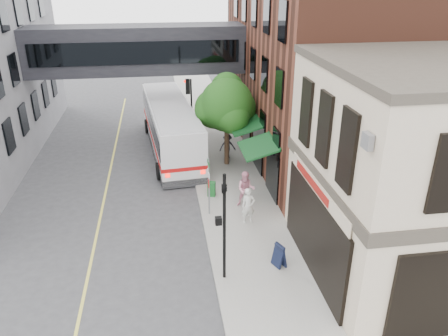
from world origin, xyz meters
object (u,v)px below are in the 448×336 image
object	(u,v)px
pedestrian_c	(227,146)
sandwich_board	(279,255)
bus	(170,125)
pedestrian_a	(248,206)
pedestrian_b	(246,189)
newspaper_box	(212,189)

from	to	relation	value
pedestrian_c	sandwich_board	distance (m)	11.46
bus	pedestrian_a	bearing A→B (deg)	-72.30
pedestrian_b	newspaper_box	xyz separation A→B (m)	(-1.59, 1.36, -0.56)
pedestrian_a	pedestrian_c	world-z (taller)	pedestrian_a
pedestrian_b	pedestrian_a	bearing A→B (deg)	-83.77
pedestrian_c	newspaper_box	world-z (taller)	pedestrian_c
pedestrian_b	sandwich_board	size ratio (longest dim) A/B	1.91
bus	pedestrian_b	xyz separation A→B (m)	(3.45, -8.62, -0.71)
pedestrian_b	pedestrian_c	xyz separation A→B (m)	(0.05, 6.34, -0.14)
pedestrian_b	sandwich_board	world-z (taller)	pedestrian_b
pedestrian_a	sandwich_board	xyz separation A→B (m)	(0.58, -3.54, -0.38)
bus	pedestrian_c	distance (m)	4.26
pedestrian_a	newspaper_box	xyz separation A→B (m)	(-1.40, 2.94, -0.48)
pedestrian_a	pedestrian_b	distance (m)	1.59
pedestrian_a	sandwich_board	distance (m)	3.61
pedestrian_c	sandwich_board	xyz separation A→B (m)	(0.34, -11.45, -0.31)
newspaper_box	sandwich_board	xyz separation A→B (m)	(1.98, -6.48, 0.10)
sandwich_board	pedestrian_a	bearing A→B (deg)	75.89
pedestrian_a	pedestrian_b	xyz separation A→B (m)	(0.19, 1.58, 0.07)
bus	sandwich_board	world-z (taller)	bus
pedestrian_b	sandwich_board	bearing A→B (deg)	-72.37
pedestrian_c	pedestrian_b	bearing A→B (deg)	-93.28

